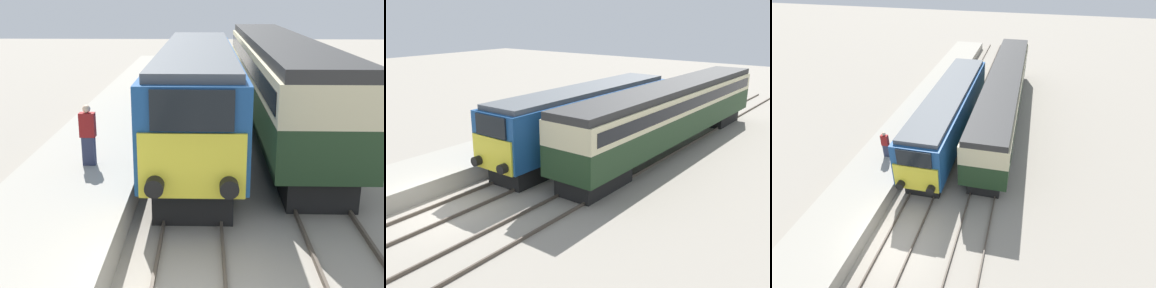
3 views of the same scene
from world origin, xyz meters
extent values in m
plane|color=gray|center=(0.00, 0.00, 0.00)|extent=(120.00, 120.00, 0.00)
cube|color=#9E998C|center=(-3.30, 8.00, 0.41)|extent=(3.50, 50.00, 0.82)
cube|color=#4C4238|center=(-0.72, 5.00, 0.07)|extent=(0.07, 60.00, 0.14)
cube|color=#4C4238|center=(0.72, 5.00, 0.07)|extent=(0.07, 60.00, 0.14)
cube|color=#4C4238|center=(2.68, 5.00, 0.07)|extent=(0.07, 60.00, 0.14)
cube|color=#4C4238|center=(4.12, 5.00, 0.07)|extent=(0.07, 60.00, 0.14)
cube|color=black|center=(0.00, 5.47, 0.50)|extent=(2.03, 4.00, 1.00)
cube|color=black|center=(0.00, 14.42, 0.50)|extent=(2.03, 4.00, 1.00)
cube|color=navy|center=(0.00, 9.94, 2.30)|extent=(2.70, 13.94, 2.60)
cube|color=yellow|center=(0.00, 2.93, 1.78)|extent=(2.48, 0.10, 1.56)
cube|color=black|center=(0.00, 2.93, 3.09)|extent=(1.89, 0.10, 0.94)
cube|color=#4C5156|center=(0.00, 9.94, 3.72)|extent=(2.38, 13.39, 0.24)
cylinder|color=black|center=(-0.85, 2.72, 1.35)|extent=(0.44, 0.35, 0.44)
cylinder|color=black|center=(0.85, 2.72, 1.35)|extent=(0.44, 0.35, 0.44)
cube|color=black|center=(3.40, 6.04, 0.47)|extent=(1.89, 3.60, 0.95)
cube|color=black|center=(3.40, 21.69, 0.47)|extent=(1.89, 3.60, 0.95)
cube|color=#1E381E|center=(3.40, 13.86, 1.67)|extent=(2.70, 20.05, 1.43)
cube|color=beige|center=(3.40, 13.86, 2.94)|extent=(2.71, 20.05, 1.12)
cube|color=black|center=(3.40, 13.86, 2.94)|extent=(2.75, 19.24, 0.62)
cube|color=#2D2D2D|center=(3.40, 13.86, 3.69)|extent=(2.48, 20.05, 0.36)
cube|color=#2D334C|center=(-3.05, 5.71, 1.24)|extent=(0.36, 0.24, 0.84)
cube|color=maroon|center=(-3.05, 5.71, 2.01)|extent=(0.44, 0.26, 0.70)
sphere|color=beige|center=(-3.05, 5.71, 2.48)|extent=(0.23, 0.23, 0.23)
camera|label=1|loc=(0.28, -7.41, 5.47)|focal=45.00mm
camera|label=2|loc=(14.00, -9.02, 7.82)|focal=40.00mm
camera|label=3|loc=(5.14, -8.34, 12.13)|focal=28.00mm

